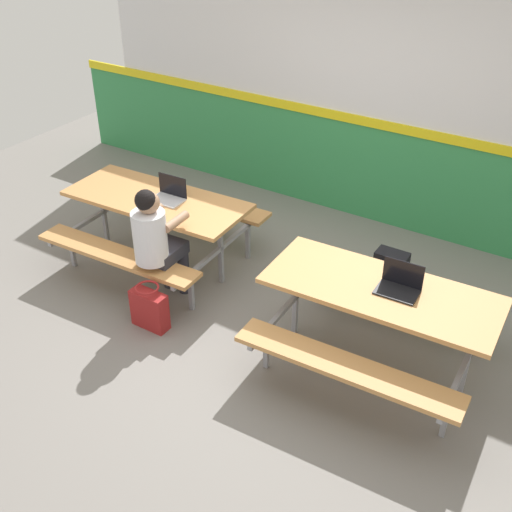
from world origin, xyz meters
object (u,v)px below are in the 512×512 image
(picnic_table_right, at_px, (379,305))
(laptop_silver, at_px, (169,195))
(tote_bag_bright, at_px, (150,309))
(picnic_table_left, at_px, (158,213))
(student_nearer, at_px, (156,237))
(backpack_dark, at_px, (390,272))
(laptop_dark, at_px, (399,285))

(picnic_table_right, distance_m, laptop_silver, 2.35)
(picnic_table_right, bearing_deg, tote_bag_bright, -161.03)
(picnic_table_left, relative_size, student_nearer, 1.53)
(picnic_table_left, bearing_deg, student_nearer, -50.44)
(backpack_dark, bearing_deg, picnic_table_left, -160.74)
(picnic_table_right, distance_m, laptop_dark, 0.25)
(laptop_silver, height_order, laptop_dark, same)
(laptop_dark, distance_m, backpack_dark, 1.18)
(picnic_table_right, bearing_deg, laptop_silver, 173.18)
(picnic_table_left, height_order, student_nearer, student_nearer)
(picnic_table_left, distance_m, tote_bag_bright, 1.12)
(student_nearer, relative_size, laptop_silver, 3.67)
(laptop_silver, xyz_separation_m, backpack_dark, (2.05, 0.72, -0.57))
(picnic_table_left, height_order, picnic_table_right, same)
(student_nearer, bearing_deg, tote_bag_bright, -65.92)
(picnic_table_right, xyz_separation_m, laptop_dark, (0.12, 0.04, 0.21))
(laptop_silver, bearing_deg, student_nearer, -61.39)
(laptop_dark, height_order, tote_bag_bright, laptop_dark)
(laptop_dark, bearing_deg, picnic_table_right, -160.44)
(picnic_table_left, height_order, laptop_silver, laptop_silver)
(laptop_silver, height_order, backpack_dark, laptop_silver)
(student_nearer, distance_m, backpack_dark, 2.22)
(laptop_silver, distance_m, laptop_dark, 2.45)
(laptop_dark, distance_m, tote_bag_bright, 2.17)
(picnic_table_left, xyz_separation_m, picnic_table_right, (2.45, -0.23, 0.00))
(picnic_table_right, distance_m, tote_bag_bright, 2.00)
(laptop_silver, bearing_deg, tote_bag_bright, -63.00)
(picnic_table_left, xyz_separation_m, laptop_silver, (0.13, 0.04, 0.21))
(picnic_table_right, relative_size, tote_bag_bright, 4.31)
(backpack_dark, bearing_deg, student_nearer, -143.11)
(student_nearer, xyz_separation_m, laptop_dark, (2.12, 0.35, 0.08))
(laptop_dark, xyz_separation_m, backpack_dark, (-0.39, 0.95, -0.57))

